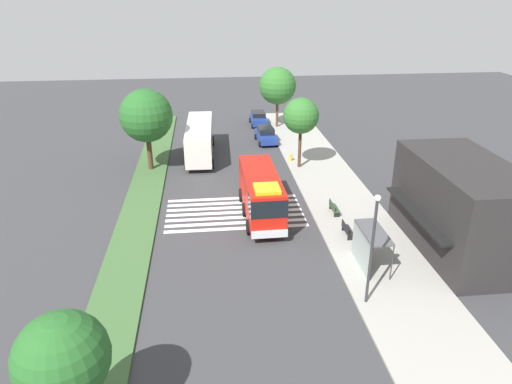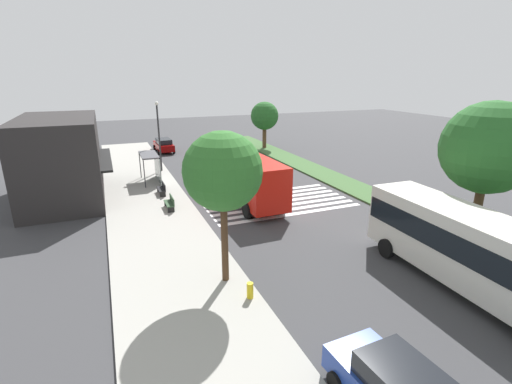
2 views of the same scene
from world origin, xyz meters
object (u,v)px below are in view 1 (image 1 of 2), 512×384
(parked_car_mid, at_px, (266,135))
(median_tree_west, at_px, (62,359))
(parked_car_west, at_px, (258,118))
(fire_hydrant, at_px, (291,157))
(street_lamp, at_px, (373,242))
(bus_stop_shelter, at_px, (368,242))
(bench_west_of_shelter, at_px, (334,208))
(transit_bus, at_px, (200,137))
(bench_near_shelter, at_px, (347,230))
(median_tree_far_west, at_px, (146,116))
(fire_truck, at_px, (261,193))
(sidewalk_tree_far_west, at_px, (278,86))
(sidewalk_tree_west, at_px, (301,116))

(parked_car_mid, height_order, median_tree_west, median_tree_west)
(parked_car_west, height_order, fire_hydrant, parked_car_west)
(street_lamp, height_order, median_tree_west, street_lamp)
(bus_stop_shelter, distance_m, bench_west_of_shelter, 7.74)
(transit_bus, bearing_deg, bench_near_shelter, -149.23)
(bus_stop_shelter, height_order, fire_hydrant, bus_stop_shelter)
(transit_bus, xyz_separation_m, median_tree_far_west, (3.52, -4.80, 3.32))
(bus_stop_shelter, bearing_deg, fire_truck, -143.42)
(parked_car_west, bearing_deg, parked_car_mid, -0.29)
(bench_west_of_shelter, height_order, sidewalk_tree_far_west, sidewalk_tree_far_west)
(sidewalk_tree_west, bearing_deg, bench_near_shelter, 2.88)
(bus_stop_shelter, xyz_separation_m, bench_west_of_shelter, (-7.63, -0.04, -1.30))
(parked_car_mid, bearing_deg, street_lamp, 0.23)
(parked_car_mid, relative_size, bench_west_of_shelter, 2.79)
(sidewalk_tree_far_west, bearing_deg, bus_stop_shelter, 1.31)
(street_lamp, distance_m, sidewalk_tree_far_west, 36.33)
(transit_bus, distance_m, bus_stop_shelter, 24.95)
(fire_truck, xyz_separation_m, bus_stop_shelter, (7.73, 5.74, -0.15))
(bench_west_of_shelter, bearing_deg, fire_truck, -91.04)
(bus_stop_shelter, xyz_separation_m, median_tree_west, (10.79, -15.23, 2.24))
(median_tree_far_west, bearing_deg, median_tree_west, 0.00)
(transit_bus, relative_size, bench_west_of_shelter, 6.73)
(median_tree_far_west, xyz_separation_m, fire_hydrant, (-0.72, 13.98, -4.90))
(parked_car_west, distance_m, median_tree_far_west, 19.89)
(sidewalk_tree_far_west, bearing_deg, fire_hydrant, -2.23)
(transit_bus, relative_size, median_tree_west, 1.87)
(median_tree_west, bearing_deg, bus_stop_shelter, 125.32)
(bus_stop_shelter, distance_m, median_tree_far_west, 24.71)
(median_tree_west, distance_m, fire_hydrant, 33.88)
(bench_near_shelter, relative_size, fire_hydrant, 2.29)
(transit_bus, xyz_separation_m, street_lamp, (26.27, 9.29, 1.94))
(parked_car_west, height_order, bench_near_shelter, parked_car_west)
(fire_truck, bearing_deg, bus_stop_shelter, 35.69)
(fire_hydrant, bearing_deg, transit_bus, -106.97)
(parked_car_west, relative_size, parked_car_mid, 0.97)
(transit_bus, bearing_deg, bus_stop_shelter, -153.62)
(fire_truck, bearing_deg, street_lamp, 21.14)
(fire_truck, xyz_separation_m, parked_car_mid, (-18.92, 2.79, -1.14))
(street_lamp, height_order, sidewalk_tree_west, sidewalk_tree_west)
(bench_west_of_shelter, height_order, median_tree_far_west, median_tree_far_west)
(bench_near_shelter, bearing_deg, median_tree_far_west, -134.91)
(fire_truck, bearing_deg, fire_hydrant, 158.79)
(bench_west_of_shelter, relative_size, sidewalk_tree_far_west, 0.22)
(parked_car_west, height_order, bench_west_of_shelter, parked_car_west)
(parked_car_west, bearing_deg, median_tree_west, -15.56)
(bench_west_of_shelter, bearing_deg, parked_car_mid, -171.30)
(sidewalk_tree_west, xyz_separation_m, median_tree_far_west, (-1.08, -14.48, 0.15))
(street_lamp, relative_size, sidewalk_tree_west, 0.97)
(median_tree_far_west, distance_m, fire_hydrant, 14.83)
(sidewalk_tree_far_west, relative_size, median_tree_far_west, 0.96)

